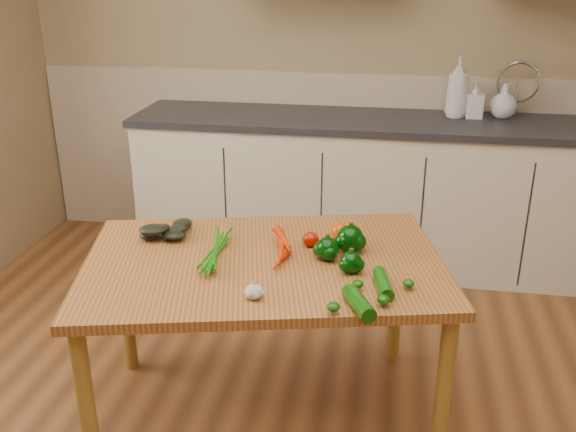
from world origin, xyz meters
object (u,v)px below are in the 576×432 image
(tomato_b, at_px, (341,231))
(zucchini_a, at_px, (383,284))
(zucchini_b, at_px, (359,303))
(garlic_bulb, at_px, (254,292))
(table, at_px, (264,279))
(tomato_a, at_px, (311,239))
(soap_bottle_a, at_px, (458,87))
(pepper_b, at_px, (350,239))
(carrot_bunch, at_px, (261,247))
(pepper_a, at_px, (327,249))
(soap_bottle_b, at_px, (475,100))
(pepper_c, at_px, (351,262))
(tomato_c, at_px, (349,231))
(leafy_greens, at_px, (165,225))
(soap_bottle_c, at_px, (504,101))

(tomato_b, distance_m, zucchini_a, 0.43)
(zucchini_b, bearing_deg, garlic_bulb, 176.75)
(table, relative_size, tomato_a, 23.16)
(soap_bottle_a, relative_size, pepper_b, 3.31)
(carrot_bunch, bearing_deg, pepper_a, -11.87)
(garlic_bulb, bearing_deg, pepper_a, 58.37)
(tomato_b, bearing_deg, zucchini_a, -65.24)
(table, bearing_deg, soap_bottle_b, 48.45)
(pepper_c, relative_size, tomato_c, 1.03)
(pepper_c, bearing_deg, pepper_a, 136.51)
(carrot_bunch, height_order, pepper_a, pepper_a)
(soap_bottle_a, distance_m, tomato_a, 1.68)
(pepper_c, relative_size, zucchini_b, 0.47)
(soap_bottle_b, xyz_separation_m, carrot_bunch, (-0.91, -1.62, -0.26))
(leafy_greens, relative_size, pepper_b, 1.84)
(pepper_a, relative_size, tomato_b, 1.09)
(soap_bottle_c, xyz_separation_m, pepper_c, (-0.73, -1.74, -0.25))
(tomato_b, relative_size, zucchini_b, 0.47)
(pepper_b, distance_m, tomato_b, 0.11)
(table, relative_size, tomato_c, 19.30)
(pepper_b, bearing_deg, leafy_greens, 178.41)
(leafy_greens, xyz_separation_m, tomato_a, (0.59, -0.00, -0.02))
(carrot_bunch, relative_size, garlic_bulb, 4.18)
(carrot_bunch, height_order, tomato_b, tomato_b)
(table, xyz_separation_m, pepper_b, (0.31, 0.13, 0.13))
(carrot_bunch, distance_m, zucchini_b, 0.52)
(pepper_c, bearing_deg, tomato_a, 130.98)
(tomato_b, relative_size, zucchini_a, 0.46)
(soap_bottle_b, bearing_deg, tomato_b, 64.26)
(carrot_bunch, relative_size, pepper_b, 2.39)
(soap_bottle_a, height_order, tomato_c, soap_bottle_a)
(garlic_bulb, bearing_deg, soap_bottle_b, 66.08)
(soap_bottle_a, height_order, tomato_b, soap_bottle_a)
(soap_bottle_a, xyz_separation_m, zucchini_a, (-0.35, -1.83, -0.34))
(pepper_a, height_order, zucchini_b, pepper_a)
(table, relative_size, pepper_b, 14.41)
(soap_bottle_a, height_order, zucchini_a, soap_bottle_a)
(tomato_a, bearing_deg, pepper_c, -49.02)
(soap_bottle_a, xyz_separation_m, tomato_c, (-0.50, -1.43, -0.32))
(table, relative_size, carrot_bunch, 6.03)
(leafy_greens, bearing_deg, table, -19.27)
(leafy_greens, bearing_deg, soap_bottle_b, 48.54)
(tomato_b, height_order, zucchini_b, tomato_b)
(garlic_bulb, xyz_separation_m, pepper_c, (0.30, 0.24, 0.01))
(pepper_c, distance_m, tomato_a, 0.26)
(leafy_greens, distance_m, zucchini_b, 0.94)
(pepper_b, distance_m, zucchini_b, 0.45)
(soap_bottle_a, relative_size, carrot_bunch, 1.39)
(table, bearing_deg, zucchini_b, -52.98)
(leafy_greens, distance_m, garlic_bulb, 0.64)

